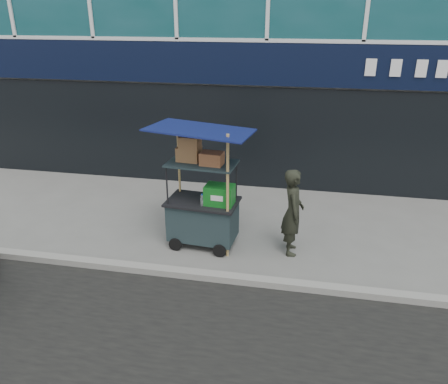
# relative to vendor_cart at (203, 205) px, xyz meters

# --- Properties ---
(ground) EXTENTS (80.00, 80.00, 0.00)m
(ground) POSITION_rel_vendor_cart_xyz_m (0.74, -0.90, -0.80)
(ground) COLOR slate
(ground) RESTS_ON ground
(curb) EXTENTS (80.00, 0.18, 0.12)m
(curb) POSITION_rel_vendor_cart_xyz_m (0.74, -1.10, -0.74)
(curb) COLOR gray
(curb) RESTS_ON ground
(vendor_cart) EXTENTS (1.77, 1.32, 2.27)m
(vendor_cart) POSITION_rel_vendor_cart_xyz_m (0.00, 0.00, 0.00)
(vendor_cart) COLOR #182629
(vendor_cart) RESTS_ON ground
(vendor_man) EXTENTS (0.44, 0.61, 1.57)m
(vendor_man) POSITION_rel_vendor_cart_xyz_m (1.58, 0.03, -0.01)
(vendor_man) COLOR black
(vendor_man) RESTS_ON ground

